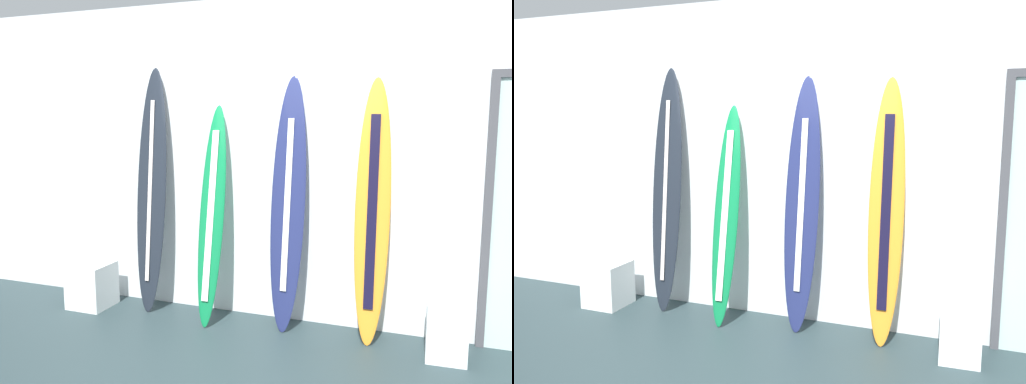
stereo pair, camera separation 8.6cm
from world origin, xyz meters
The scene contains 8 objects.
ground centered at (0.00, 0.00, -0.02)m, with size 8.00×8.00×0.04m, color #243235.
wall_back centered at (0.00, 1.30, 1.40)m, with size 7.20×0.20×2.80m, color silver.
surfboard_charcoal centered at (-1.16, 1.01, 1.11)m, with size 0.30×0.31×2.24m.
surfboard_emerald centered at (-0.52, 0.94, 0.95)m, with size 0.24×0.45×1.90m.
surfboard_navy centered at (0.14, 1.01, 1.06)m, with size 0.31×0.32×2.13m.
surfboard_sunset centered at (0.83, 1.01, 1.04)m, with size 0.29×0.35×2.10m.
display_block_left centered at (1.42, 0.86, 0.22)m, with size 0.30×0.30×0.43m.
display_block_center centered at (-1.75, 0.86, 0.21)m, with size 0.36×0.36×0.42m.
Camera 2 is at (1.43, -3.01, 1.77)m, focal length 36.16 mm.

